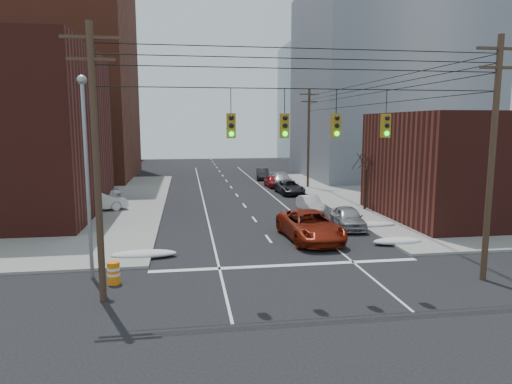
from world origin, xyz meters
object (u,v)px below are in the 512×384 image
object	(u,v)px
parked_car_e	(273,181)
lot_car_d	(42,198)
parked_car_f	(262,174)
red_pickup	(310,226)
parked_car_b	(310,204)
lot_car_a	(97,201)
parked_car_a	(348,218)
parked_car_c	(290,187)
parked_car_d	(282,181)
lot_car_c	(3,206)
lot_car_b	(93,191)
construction_barrel	(114,273)

from	to	relation	value
parked_car_e	lot_car_d	size ratio (longest dim) A/B	0.91
parked_car_e	parked_car_f	size ratio (longest dim) A/B	0.92
red_pickup	parked_car_b	xyz separation A→B (m)	(2.48, 8.93, -0.25)
red_pickup	lot_car_a	size ratio (longest dim) A/B	1.35
parked_car_a	parked_car_c	distance (m)	15.88
parked_car_c	parked_car_d	xyz separation A→B (m)	(0.22, 4.99, 0.10)
parked_car_c	lot_car_c	distance (m)	25.92
parked_car_c	parked_car_f	world-z (taller)	parked_car_f
parked_car_f	lot_car_a	world-z (taller)	lot_car_a
red_pickup	parked_car_c	distance (m)	18.81
red_pickup	lot_car_b	world-z (taller)	red_pickup
red_pickup	construction_barrel	world-z (taller)	red_pickup
parked_car_d	construction_barrel	distance (m)	33.06
parked_car_b	lot_car_d	xyz separation A→B (m)	(-22.27, 4.82, 0.25)
red_pickup	parked_car_a	world-z (taller)	red_pickup
parked_car_a	parked_car_c	xyz separation A→B (m)	(-0.50, 15.87, -0.06)
parked_car_a	lot_car_c	distance (m)	26.33
parked_car_f	construction_barrel	distance (m)	40.12
parked_car_f	parked_car_d	bearing A→B (deg)	-76.54
parked_car_a	parked_car_c	world-z (taller)	parked_car_a
parked_car_d	lot_car_d	world-z (taller)	lot_car_d
parked_car_a	parked_car_f	xyz separation A→B (m)	(-1.17, 28.84, -0.04)
parked_car_b	construction_barrel	world-z (taller)	parked_car_b
lot_car_c	lot_car_d	bearing A→B (deg)	-43.87
parked_car_c	parked_car_e	world-z (taller)	parked_car_c
parked_car_a	lot_car_d	xyz separation A→B (m)	(-23.24, 11.06, 0.14)
parked_car_f	construction_barrel	world-z (taller)	parked_car_f
lot_car_a	parked_car_a	bearing A→B (deg)	-135.96
lot_car_a	lot_car_d	size ratio (longest dim) A/B	1.09
parked_car_b	parked_car_c	xyz separation A→B (m)	(0.47, 9.64, 0.04)
lot_car_a	lot_car_b	size ratio (longest dim) A/B	0.90
lot_car_a	lot_car_d	distance (m)	5.60
lot_car_b	parked_car_a	bearing A→B (deg)	-112.62
lot_car_b	parked_car_f	bearing A→B (deg)	-38.63
parked_car_c	construction_barrel	world-z (taller)	parked_car_c
parked_car_f	red_pickup	bearing A→B (deg)	-87.07
parked_car_b	lot_car_a	distance (m)	17.45
parked_car_d	red_pickup	bearing A→B (deg)	-96.34
parked_car_e	parked_car_f	distance (m)	7.57
parked_car_c	construction_barrel	xyz separation A→B (m)	(-13.85, -24.92, -0.17)
parked_car_a	parked_car_e	distance (m)	21.31
parked_car_f	lot_car_a	xyz separation A→B (m)	(-17.10, -20.37, 0.22)
parked_car_c	parked_car_e	distance (m)	5.44
red_pickup	parked_car_c	world-z (taller)	red_pickup
parked_car_c	lot_car_a	size ratio (longest dim) A/B	1.04
parked_car_d	parked_car_c	bearing A→B (deg)	-91.22
lot_car_a	lot_car_c	world-z (taller)	lot_car_a
parked_car_b	lot_car_c	world-z (taller)	lot_car_c
red_pickup	parked_car_c	xyz separation A→B (m)	(2.95, 18.57, -0.20)
lot_car_d	red_pickup	bearing A→B (deg)	-148.64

